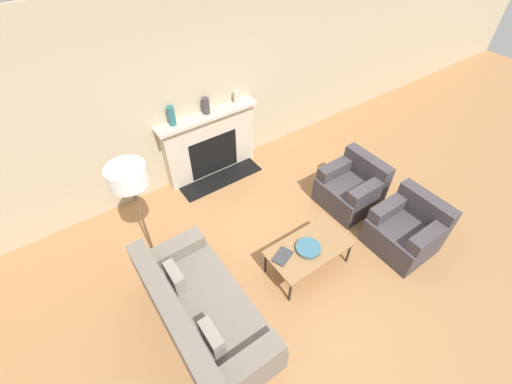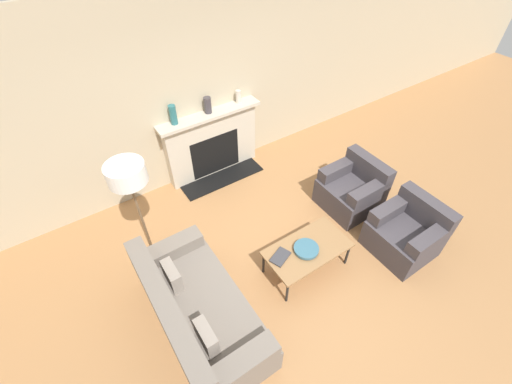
{
  "view_description": "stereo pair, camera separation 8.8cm",
  "coord_description": "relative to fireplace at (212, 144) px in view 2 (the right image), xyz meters",
  "views": [
    {
      "loc": [
        -1.99,
        -1.74,
        3.86
      ],
      "look_at": [
        0.03,
        1.14,
        0.45
      ],
      "focal_mm": 24.0,
      "sensor_mm": 36.0,
      "label": 1
    },
    {
      "loc": [
        -1.92,
        -1.78,
        3.86
      ],
      "look_at": [
        0.03,
        1.14,
        0.45
      ],
      "focal_mm": 24.0,
      "sensor_mm": 36.0,
      "label": 2
    }
  ],
  "objects": [
    {
      "name": "couch",
      "position": [
        -1.48,
        -2.33,
        -0.25
      ],
      "size": [
        0.89,
        1.81,
        0.82
      ],
      "rotation": [
        0.0,
        0.0,
        1.57
      ],
      "color": "slate",
      "rests_on": "ground_plane"
    },
    {
      "name": "mantel_vase_center_right",
      "position": [
        0.53,
        0.01,
        0.68
      ],
      "size": [
        0.08,
        0.08,
        0.21
      ],
      "color": "beige",
      "rests_on": "fireplace"
    },
    {
      "name": "bowl",
      "position": [
        -0.01,
        -2.41,
        -0.1
      ],
      "size": [
        0.31,
        0.31,
        0.05
      ],
      "color": "#38667A",
      "rests_on": "coffee_table"
    },
    {
      "name": "ground_plane",
      "position": [
        -0.0,
        -2.38,
        -0.55
      ],
      "size": [
        18.0,
        18.0,
        0.0
      ],
      "primitive_type": "plane",
      "color": "#A87547"
    },
    {
      "name": "coffee_table",
      "position": [
        0.03,
        -2.4,
        -0.17
      ],
      "size": [
        1.06,
        0.58,
        0.41
      ],
      "color": "olive",
      "rests_on": "ground_plane"
    },
    {
      "name": "armchair_far",
      "position": [
        1.34,
        -1.88,
        -0.24
      ],
      "size": [
        0.76,
        0.79,
        0.78
      ],
      "rotation": [
        0.0,
        0.0,
        -1.57
      ],
      "color": "#423D42",
      "rests_on": "ground_plane"
    },
    {
      "name": "mantel_vase_left",
      "position": [
        -0.55,
        0.01,
        0.72
      ],
      "size": [
        0.1,
        0.1,
        0.29
      ],
      "color": "#28666B",
      "rests_on": "fireplace"
    },
    {
      "name": "armchair_near",
      "position": [
        1.34,
        -2.88,
        -0.24
      ],
      "size": [
        0.76,
        0.79,
        0.78
      ],
      "rotation": [
        0.0,
        0.0,
        -1.57
      ],
      "color": "#423D42",
      "rests_on": "ground_plane"
    },
    {
      "name": "book",
      "position": [
        -0.34,
        -2.32,
        -0.12
      ],
      "size": [
        0.29,
        0.24,
        0.02
      ],
      "rotation": [
        0.0,
        0.0,
        0.38
      ],
      "color": "#38383D",
      "rests_on": "coffee_table"
    },
    {
      "name": "floor_lamp",
      "position": [
        -1.56,
        -1.14,
        0.79
      ],
      "size": [
        0.43,
        0.43,
        1.6
      ],
      "color": "brown",
      "rests_on": "ground_plane"
    },
    {
      "name": "fireplace",
      "position": [
        0.0,
        0.0,
        0.0
      ],
      "size": [
        1.67,
        0.59,
        1.13
      ],
      "color": "beige",
      "rests_on": "ground_plane"
    },
    {
      "name": "wall_back",
      "position": [
        -0.0,
        0.14,
        0.9
      ],
      "size": [
        18.0,
        0.06,
        2.9
      ],
      "color": "#BCAD8E",
      "rests_on": "ground_plane"
    },
    {
      "name": "mantel_vase_center_left",
      "position": [
        -0.01,
        0.01,
        0.7
      ],
      "size": [
        0.11,
        0.11,
        0.25
      ],
      "color": "#3D383D",
      "rests_on": "fireplace"
    }
  ]
}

